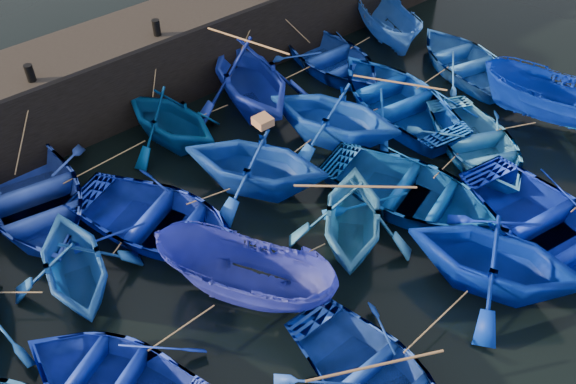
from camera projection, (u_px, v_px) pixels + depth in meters
ground at (368, 281)px, 16.03m from camera, size 120.00×120.00×0.00m
quay_wall at (149, 61)px, 21.11m from camera, size 26.00×2.50×2.50m
quay_top at (143, 25)px, 20.21m from camera, size 26.00×2.50×0.12m
bollard_1 at (30, 73)px, 17.67m from camera, size 0.24×0.24×0.50m
bollard_2 at (156, 28)px, 19.49m from camera, size 0.24×0.24×0.50m
boat_1 at (32, 197)px, 17.40m from camera, size 4.69×6.00×1.14m
boat_2 at (169, 118)px, 19.32m from camera, size 3.94×4.32×1.95m
boat_3 at (249, 77)px, 20.45m from camera, size 5.05×5.55×2.50m
boat_4 at (332, 58)px, 22.67m from camera, size 3.55×4.85×0.98m
boat_5 at (388, 23)px, 23.82m from camera, size 3.03×4.55×1.65m
boat_7 at (74, 263)px, 15.21m from camera, size 3.88×4.25×1.92m
boat_8 at (158, 220)px, 16.83m from camera, size 5.46×6.12×1.05m
boat_9 at (255, 161)px, 17.70m from camera, size 5.34×5.48×2.19m
boat_10 at (334, 113)px, 19.25m from camera, size 5.14×5.40×2.22m
boat_11 at (397, 98)px, 20.77m from camera, size 4.60×5.93×1.13m
boat_12 at (465, 60)px, 22.60m from camera, size 4.21×5.19×0.95m
boat_14 at (111, 376)px, 13.59m from camera, size 4.75×5.25×0.89m
boat_15 at (245, 278)px, 15.00m from camera, size 3.86×4.65×1.73m
boat_16 at (352, 216)px, 16.30m from camera, size 4.94×4.95×1.98m
boat_17 at (411, 192)px, 17.59m from camera, size 5.24×6.16×1.08m
boat_18 at (477, 144)px, 19.22m from camera, size 4.80×5.50×0.95m
boat_19 at (556, 102)px, 20.00m from camera, size 3.80×5.05×1.84m
boat_22 at (374, 378)px, 13.55m from camera, size 3.31×4.52×0.92m
boat_23 at (497, 257)px, 15.10m from camera, size 5.29×5.55×2.27m
boat_24 at (551, 227)px, 16.60m from camera, size 4.51×5.84×1.12m
wooden_crate at (263, 121)px, 17.00m from camera, size 0.45×0.45×0.24m
mooring_ropes at (264, 151)px, 18.32m from camera, size 17.11×11.93×2.10m
loose_oars at (342, 149)px, 17.18m from camera, size 9.90×11.98×1.65m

